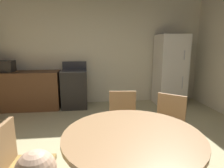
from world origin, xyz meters
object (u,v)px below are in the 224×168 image
at_px(refrigerator, 170,70).
at_px(chair_northeast, 168,124).
at_px(chair_north, 123,119).
at_px(chair_west, 20,165).
at_px(oven_range, 75,88).
at_px(dining_table, 132,150).
at_px(microwave, 3,66).

distance_m(refrigerator, chair_northeast, 2.56).
relative_size(chair_north, chair_northeast, 1.00).
xyz_separation_m(chair_west, chair_northeast, (1.62, 0.67, 0.00)).
distance_m(oven_range, dining_table, 3.19).
bearing_deg(dining_table, chair_north, 84.35).
height_order(oven_range, chair_northeast, oven_range).
bearing_deg(microwave, chair_northeast, -38.77).
height_order(refrigerator, chair_north, refrigerator).
bearing_deg(refrigerator, chair_west, -131.50).
bearing_deg(chair_north, refrigerator, 148.43).
height_order(oven_range, chair_west, oven_range).
bearing_deg(microwave, dining_table, -53.40).
xyz_separation_m(oven_range, dining_table, (0.72, -3.10, 0.14)).
xyz_separation_m(oven_range, refrigerator, (2.39, -0.05, 0.41)).
distance_m(microwave, dining_table, 3.88).
relative_size(oven_range, dining_table, 0.91).
bearing_deg(chair_west, oven_range, 88.52).
relative_size(refrigerator, dining_table, 1.45).
bearing_deg(chair_north, chair_northeast, 72.05).
relative_size(oven_range, microwave, 2.50).
xyz_separation_m(dining_table, chair_northeast, (0.65, 0.73, -0.10)).
distance_m(chair_north, chair_northeast, 0.60).
bearing_deg(oven_range, refrigerator, -1.29).
bearing_deg(oven_range, chair_northeast, -60.00).
distance_m(oven_range, chair_west, 3.05).
xyz_separation_m(refrigerator, chair_northeast, (-1.03, -2.32, -0.38)).
bearing_deg(microwave, chair_north, -41.58).
relative_size(chair_west, chair_northeast, 1.00).
bearing_deg(chair_northeast, oven_range, -108.46).
bearing_deg(refrigerator, chair_north, -127.22).
xyz_separation_m(dining_table, chair_west, (-0.97, 0.06, -0.10)).
relative_size(oven_range, chair_west, 1.26).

